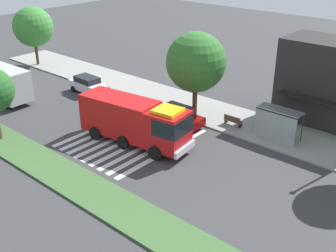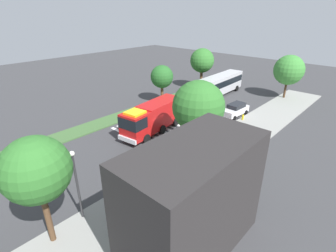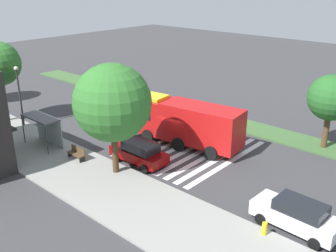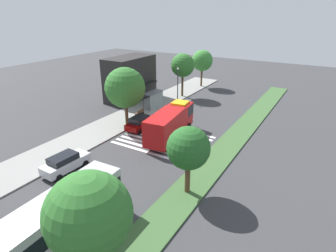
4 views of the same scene
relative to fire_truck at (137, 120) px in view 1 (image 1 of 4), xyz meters
name	(u,v)px [view 1 (image 1 of 4)]	position (x,y,z in m)	size (l,w,h in m)	color
ground_plane	(144,143)	(0.36, 0.34, -2.03)	(120.00, 120.00, 0.00)	#38383A
sidewalk	(206,111)	(0.36, 8.72, -1.96)	(60.00, 5.52, 0.14)	gray
median_strip	(71,180)	(0.36, -6.78, -1.96)	(60.00, 3.00, 0.14)	#3D6033
crosswalk	(132,138)	(-1.06, 0.34, -2.03)	(7.65, 10.11, 0.01)	silver
fire_truck	(137,120)	(0.00, 0.00, 0.00)	(9.58, 3.75, 3.65)	#B71414
parked_car_west	(88,85)	(-11.79, 4.76, -1.13)	(4.72, 2.16, 1.74)	silver
parked_car_mid	(178,116)	(0.19, 4.76, -1.16)	(4.46, 2.13, 1.71)	#720505
bus_stop_shelter	(277,119)	(7.97, 7.56, -0.15)	(3.50, 1.40, 2.46)	#4C4C51
bench_near_shelter	(233,121)	(3.97, 7.55, -1.44)	(1.60, 0.50, 0.90)	#4C3823
storefront_building	(335,84)	(9.90, 13.73, 1.57)	(9.03, 5.32, 7.21)	#282626
sidewalk_tree_far_west	(33,27)	(-24.39, 6.96, 2.75)	(4.80, 4.80, 7.05)	#47301E
sidewalk_tree_west	(196,62)	(0.28, 6.96, 3.11)	(5.17, 5.17, 7.60)	#47301E
fire_hydrant	(107,86)	(-10.86, 6.46, -1.54)	(0.28, 0.28, 0.70)	gold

